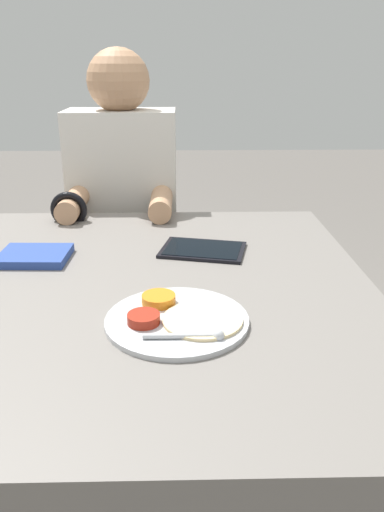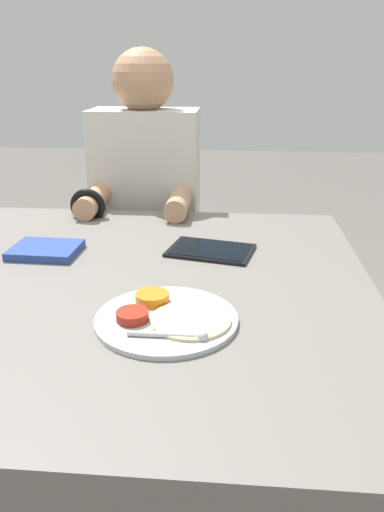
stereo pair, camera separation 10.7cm
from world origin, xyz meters
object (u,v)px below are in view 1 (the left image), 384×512
at_px(tablet_device, 203,250).
at_px(person_diner, 126,236).
at_px(thali_tray, 177,319).
at_px(red_notebook, 35,256).

bearing_deg(tablet_device, person_diner, 115.95).
relative_size(tablet_device, person_diner, 0.19).
xyz_separation_m(thali_tray, red_notebook, (-0.35, 0.32, 0.00)).
distance_m(thali_tray, red_notebook, 0.47).
distance_m(thali_tray, tablet_device, 0.37).
xyz_separation_m(tablet_device, person_diner, (-0.26, 0.52, -0.14)).
bearing_deg(person_diner, tablet_device, -64.05).
bearing_deg(red_notebook, thali_tray, -42.64).
bearing_deg(red_notebook, person_diner, 74.66).
height_order(thali_tray, person_diner, person_diner).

